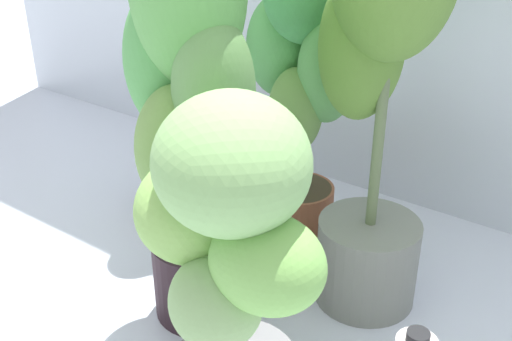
{
  "coord_description": "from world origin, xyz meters",
  "views": [
    {
      "loc": [
        0.79,
        -0.81,
        0.99
      ],
      "look_at": [
        0.05,
        0.25,
        0.32
      ],
      "focal_mm": 44.34,
      "sensor_mm": 36.0,
      "label": 1
    }
  ],
  "objects": [
    {
      "name": "ground_plane",
      "position": [
        0.0,
        0.0,
        0.0
      ],
      "size": [
        8.0,
        8.0,
        0.0
      ],
      "primitive_type": "plane",
      "color": "silver",
      "rests_on": "ground"
    },
    {
      "name": "potted_plant_center",
      "position": [
        -0.0,
        0.09,
        0.56
      ],
      "size": [
        0.38,
        0.32,
        0.97
      ],
      "color": "#2D1D24",
      "rests_on": "ground"
    },
    {
      "name": "potted_plant_back_right",
      "position": [
        0.28,
        0.36,
        0.56
      ],
      "size": [
        0.37,
        0.35,
        0.97
      ],
      "color": "gray",
      "rests_on": "ground"
    },
    {
      "name": "potted_plant_back_left",
      "position": [
        -0.34,
        0.42,
        0.47
      ],
      "size": [
        0.31,
        0.24,
        0.87
      ],
      "color": "#322820",
      "rests_on": "ground"
    },
    {
      "name": "potted_plant_back_center",
      "position": [
        0.02,
        0.48,
        0.48
      ],
      "size": [
        0.37,
        0.28,
        0.83
      ],
      "color": "brown",
      "rests_on": "ground"
    },
    {
      "name": "potted_plant_front_right",
      "position": [
        0.26,
        -0.13,
        0.4
      ],
      "size": [
        0.42,
        0.37,
        0.67
      ],
      "color": "gray",
      "rests_on": "ground"
    }
  ]
}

